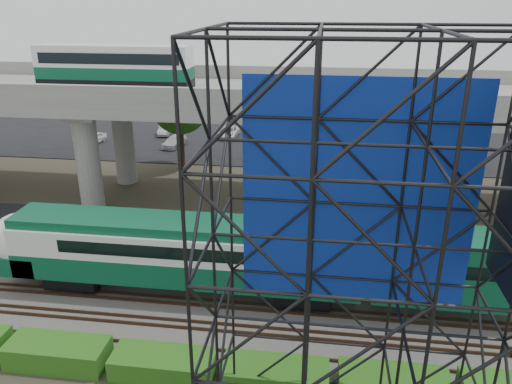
# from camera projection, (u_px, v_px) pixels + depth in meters

# --- Properties ---
(ground) EXTENTS (140.00, 140.00, 0.00)m
(ground) POSITION_uv_depth(u_px,v_px,m) (171.00, 315.00, 26.49)
(ground) COLOR #474233
(ground) RESTS_ON ground
(ballast_bed) EXTENTS (90.00, 12.00, 0.20)m
(ballast_bed) POSITION_uv_depth(u_px,v_px,m) (181.00, 293.00, 28.30)
(ballast_bed) COLOR slate
(ballast_bed) RESTS_ON ground
(service_road) EXTENTS (90.00, 5.00, 0.08)m
(service_road) POSITION_uv_depth(u_px,v_px,m) (213.00, 230.00, 36.17)
(service_road) COLOR black
(service_road) RESTS_ON ground
(parking_lot) EXTENTS (90.00, 18.00, 0.08)m
(parking_lot) POSITION_uv_depth(u_px,v_px,m) (257.00, 143.00, 57.85)
(parking_lot) COLOR black
(parking_lot) RESTS_ON ground
(harbor_water) EXTENTS (140.00, 40.00, 0.03)m
(harbor_water) POSITION_uv_depth(u_px,v_px,m) (276.00, 105.00, 78.15)
(harbor_water) COLOR #476775
(harbor_water) RESTS_ON ground
(rail_tracks) EXTENTS (90.00, 9.52, 0.16)m
(rail_tracks) POSITION_uv_depth(u_px,v_px,m) (181.00, 290.00, 28.24)
(rail_tracks) COLOR #472D1E
(rail_tracks) RESTS_ON ballast_bed
(commuter_train) EXTENTS (29.30, 3.06, 4.30)m
(commuter_train) POSITION_uv_depth(u_px,v_px,m) (223.00, 253.00, 26.97)
(commuter_train) COLOR black
(commuter_train) RESTS_ON rail_tracks
(overpass) EXTENTS (80.00, 12.00, 12.40)m
(overpass) POSITION_uv_depth(u_px,v_px,m) (217.00, 103.00, 38.34)
(overpass) COLOR #9E9B93
(overpass) RESTS_ON ground
(scaffold_tower) EXTENTS (9.36, 6.36, 15.00)m
(scaffold_tower) POSITION_uv_depth(u_px,v_px,m) (359.00, 287.00, 15.29)
(scaffold_tower) COLOR black
(scaffold_tower) RESTS_ON ground
(hedge_strip) EXTENTS (34.60, 1.80, 1.20)m
(hedge_strip) POSITION_uv_depth(u_px,v_px,m) (164.00, 364.00, 22.19)
(hedge_strip) COLOR #235313
(hedge_strip) RESTS_ON ground
(trees) EXTENTS (40.94, 16.94, 7.69)m
(trees) POSITION_uv_depth(u_px,v_px,m) (169.00, 134.00, 39.97)
(trees) COLOR #382314
(trees) RESTS_ON ground
(parked_cars) EXTENTS (38.19, 9.67, 1.32)m
(parked_cars) POSITION_uv_depth(u_px,v_px,m) (267.00, 138.00, 57.12)
(parked_cars) COLOR white
(parked_cars) RESTS_ON parking_lot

